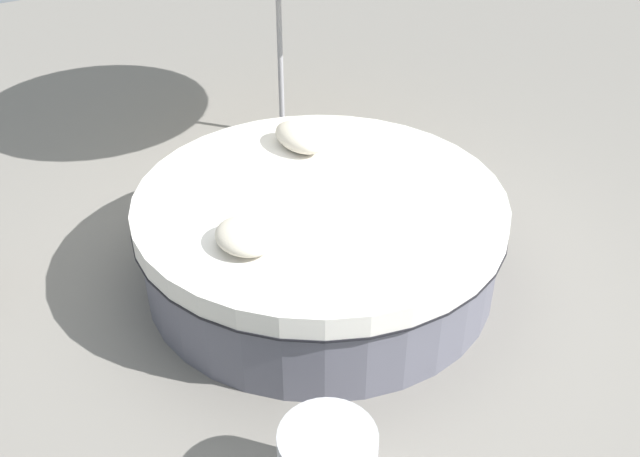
# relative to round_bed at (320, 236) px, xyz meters

# --- Properties ---
(ground_plane) EXTENTS (16.00, 16.00, 0.00)m
(ground_plane) POSITION_rel_round_bed_xyz_m (0.00, 0.00, -0.34)
(ground_plane) COLOR gray
(round_bed) EXTENTS (2.51, 2.51, 0.67)m
(round_bed) POSITION_rel_round_bed_xyz_m (0.00, 0.00, 0.00)
(round_bed) COLOR #595966
(round_bed) RESTS_ON ground_plane
(throw_pillow_0) EXTENTS (0.48, 0.30, 0.18)m
(throw_pillow_0) POSITION_rel_round_bed_xyz_m (0.64, -0.27, 0.42)
(throw_pillow_0) COLOR beige
(throw_pillow_0) RESTS_ON round_bed
(throw_pillow_1) EXTENTS (0.42, 0.35, 0.14)m
(throw_pillow_1) POSITION_rel_round_bed_xyz_m (-0.22, 0.69, 0.40)
(throw_pillow_1) COLOR beige
(throw_pillow_1) RESTS_ON round_bed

